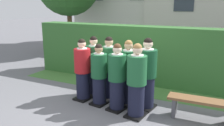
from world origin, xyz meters
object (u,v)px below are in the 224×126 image
object	(u,v)px
student_rear_row_2	(128,74)
wooden_bench	(201,105)
student_rear_row_1	(109,70)
student_front_row_3	(137,83)
student_rear_row_3	(147,76)
student_rear_row_0	(94,67)
student_front_row_1	(99,76)
student_in_red_blazer	(83,71)
student_front_row_2	(117,79)

from	to	relation	value
student_rear_row_2	wooden_bench	xyz separation A→B (m)	(1.74, -0.11, -0.42)
student_rear_row_1	wooden_bench	size ratio (longest dim) A/B	1.17
student_front_row_3	wooden_bench	bearing A→B (deg)	19.07
student_rear_row_3	student_rear_row_0	bearing A→B (deg)	171.99
student_front_row_1	student_rear_row_2	distance (m)	0.71
student_rear_row_1	student_rear_row_3	size ratio (longest dim) A/B	0.97
student_rear_row_1	student_rear_row_2	size ratio (longest dim) A/B	1.02
student_in_red_blazer	student_front_row_2	xyz separation A→B (m)	(1.07, -0.18, -0.01)
student_in_red_blazer	student_front_row_1	distance (m)	0.54
student_front_row_2	student_rear_row_0	size ratio (longest dim) A/B	0.98
student_front_row_3	student_rear_row_1	world-z (taller)	student_front_row_3
student_in_red_blazer	student_rear_row_2	size ratio (longest dim) A/B	0.99
student_rear_row_2	wooden_bench	distance (m)	1.80
student_front_row_2	student_rear_row_0	distance (m)	1.16
student_in_red_blazer	student_rear_row_1	size ratio (longest dim) A/B	0.97
student_in_red_blazer	student_rear_row_1	bearing A→B (deg)	32.61
student_front_row_3	student_front_row_2	bearing A→B (deg)	166.73
student_rear_row_3	wooden_bench	distance (m)	1.33
student_rear_row_0	student_rear_row_1	size ratio (longest dim) A/B	0.98
student_rear_row_1	student_rear_row_2	xyz separation A→B (m)	(0.58, -0.10, -0.02)
student_front_row_1	student_front_row_3	distance (m)	1.08
wooden_bench	student_rear_row_2	bearing A→B (deg)	176.35
student_in_red_blazer	student_rear_row_2	world-z (taller)	student_rear_row_2
student_front_row_3	student_in_red_blazer	bearing A→B (deg)	169.26
student_front_row_2	student_front_row_3	world-z (taller)	student_front_row_3
student_front_row_3	student_rear_row_3	bearing A→B (deg)	83.35
student_rear_row_2	wooden_bench	size ratio (longest dim) A/B	1.14
student_front_row_1	student_rear_row_3	size ratio (longest dim) A/B	0.90
student_rear_row_1	student_front_row_3	bearing A→B (deg)	-33.33
student_rear_row_1	student_rear_row_2	distance (m)	0.59
student_front_row_3	student_rear_row_2	world-z (taller)	student_front_row_3
student_rear_row_0	student_rear_row_1	bearing A→B (deg)	-7.86
student_rear_row_0	student_rear_row_2	distance (m)	1.09
student_in_red_blazer	student_rear_row_3	size ratio (longest dim) A/B	0.94
wooden_bench	student_front_row_3	bearing A→B (deg)	-160.93
student_front_row_3	wooden_bench	xyz separation A→B (m)	(1.31, 0.45, -0.43)
student_front_row_3	student_rear_row_1	size ratio (longest dim) A/B	1.00
student_in_red_blazer	student_rear_row_3	distance (m)	1.66
student_front_row_2	student_rear_row_3	size ratio (longest dim) A/B	0.93
student_rear_row_2	student_rear_row_0	bearing A→B (deg)	170.86
student_rear_row_0	student_rear_row_3	xyz separation A→B (m)	(1.57, -0.22, 0.04)
student_front_row_2	wooden_bench	world-z (taller)	student_front_row_2
student_rear_row_3	student_front_row_3	bearing A→B (deg)	-96.65
student_front_row_3	wooden_bench	size ratio (longest dim) A/B	1.17
student_front_row_1	wooden_bench	size ratio (longest dim) A/B	1.08
student_rear_row_0	student_front_row_2	bearing A→B (deg)	-31.90
student_front_row_2	wooden_bench	size ratio (longest dim) A/B	1.12
student_front_row_3	student_rear_row_1	xyz separation A→B (m)	(-1.02, 0.67, -0.00)
student_rear_row_0	student_rear_row_1	distance (m)	0.50
student_rear_row_1	wooden_bench	world-z (taller)	student_rear_row_1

